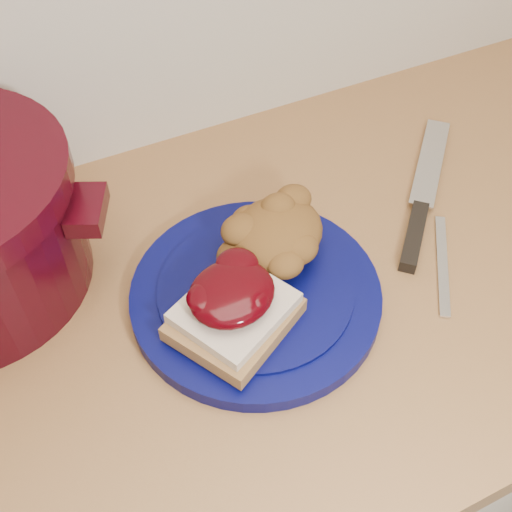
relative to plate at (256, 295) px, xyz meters
name	(u,v)px	position (x,y,z in m)	size (l,w,h in m)	color
base_cabinet	(254,462)	(0.00, 0.01, -0.48)	(4.00, 0.60, 0.86)	beige
plate	(256,295)	(0.00, 0.00, 0.00)	(0.28, 0.28, 0.02)	#040743
sandwich	(233,307)	(-0.04, -0.03, 0.04)	(0.15, 0.15, 0.06)	olive
stuffing_mound	(276,233)	(0.04, 0.04, 0.04)	(0.11, 0.10, 0.06)	brown
chef_knife	(419,214)	(0.24, 0.03, 0.00)	(0.22, 0.23, 0.02)	black
butter_knife	(442,264)	(0.22, -0.05, -0.01)	(0.15, 0.01, 0.00)	silver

